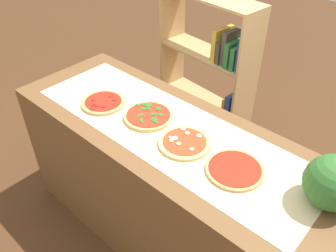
{
  "coord_description": "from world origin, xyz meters",
  "views": [
    {
      "loc": [
        1.04,
        -1.15,
        2.17
      ],
      "look_at": [
        0.0,
        0.0,
        0.98
      ],
      "focal_mm": 37.21,
      "sensor_mm": 36.0,
      "label": 1
    }
  ],
  "objects_px": {
    "pizza_pepperoni_0": "(103,102)",
    "pizza_spinach_1": "(149,116)",
    "pizza_plain_3": "(235,169)",
    "bookshelf": "(215,87)",
    "watermelon": "(332,183)",
    "pizza_mushroom_2": "(185,142)"
  },
  "relations": [
    {
      "from": "pizza_spinach_1",
      "to": "bookshelf",
      "type": "height_order",
      "value": "bookshelf"
    },
    {
      "from": "pizza_pepperoni_0",
      "to": "pizza_mushroom_2",
      "type": "bearing_deg",
      "value": 4.14
    },
    {
      "from": "pizza_mushroom_2",
      "to": "watermelon",
      "type": "distance_m",
      "value": 0.73
    },
    {
      "from": "pizza_mushroom_2",
      "to": "pizza_plain_3",
      "type": "height_order",
      "value": "pizza_mushroom_2"
    },
    {
      "from": "pizza_spinach_1",
      "to": "pizza_mushroom_2",
      "type": "xyz_separation_m",
      "value": [
        0.31,
        -0.04,
        -0.0
      ]
    },
    {
      "from": "pizza_spinach_1",
      "to": "watermelon",
      "type": "relative_size",
      "value": 1.17
    },
    {
      "from": "pizza_mushroom_2",
      "to": "watermelon",
      "type": "bearing_deg",
      "value": 9.29
    },
    {
      "from": "pizza_pepperoni_0",
      "to": "pizza_spinach_1",
      "type": "bearing_deg",
      "value": 15.83
    },
    {
      "from": "pizza_spinach_1",
      "to": "bookshelf",
      "type": "xyz_separation_m",
      "value": [
        -0.2,
        0.97,
        -0.32
      ]
    },
    {
      "from": "pizza_spinach_1",
      "to": "pizza_mushroom_2",
      "type": "relative_size",
      "value": 1.02
    },
    {
      "from": "pizza_mushroom_2",
      "to": "bookshelf",
      "type": "distance_m",
      "value": 1.18
    },
    {
      "from": "pizza_plain_3",
      "to": "watermelon",
      "type": "height_order",
      "value": "watermelon"
    },
    {
      "from": "pizza_pepperoni_0",
      "to": "bookshelf",
      "type": "bearing_deg",
      "value": 83.97
    },
    {
      "from": "pizza_plain_3",
      "to": "bookshelf",
      "type": "distance_m",
      "value": 1.33
    },
    {
      "from": "pizza_pepperoni_0",
      "to": "pizza_mushroom_2",
      "type": "distance_m",
      "value": 0.62
    },
    {
      "from": "pizza_pepperoni_0",
      "to": "bookshelf",
      "type": "height_order",
      "value": "bookshelf"
    },
    {
      "from": "pizza_mushroom_2",
      "to": "pizza_pepperoni_0",
      "type": "bearing_deg",
      "value": -175.86
    },
    {
      "from": "pizza_spinach_1",
      "to": "bookshelf",
      "type": "distance_m",
      "value": 1.04
    },
    {
      "from": "watermelon",
      "to": "pizza_pepperoni_0",
      "type": "bearing_deg",
      "value": -173.09
    },
    {
      "from": "pizza_pepperoni_0",
      "to": "pizza_plain_3",
      "type": "relative_size",
      "value": 0.94
    },
    {
      "from": "watermelon",
      "to": "bookshelf",
      "type": "height_order",
      "value": "bookshelf"
    },
    {
      "from": "pizza_pepperoni_0",
      "to": "watermelon",
      "type": "height_order",
      "value": "watermelon"
    }
  ]
}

